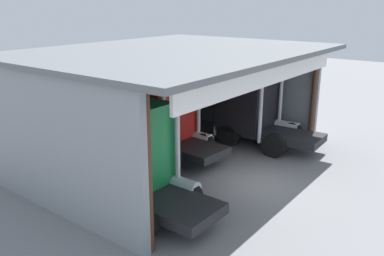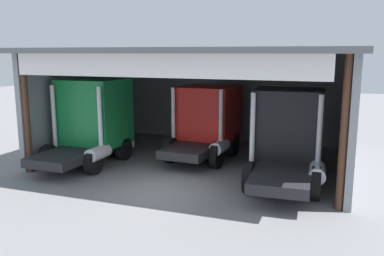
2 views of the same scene
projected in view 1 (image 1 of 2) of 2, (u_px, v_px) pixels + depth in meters
ground_plane at (255, 183)px, 16.32m from camera, size 80.00×80.00×0.00m
workshop_shed at (156, 82)px, 18.34m from camera, size 13.17×10.33×5.06m
truck_green_right_bay at (131, 156)px, 13.76m from camera, size 2.75×5.05×3.73m
truck_red_center_left_bay at (164, 119)px, 18.70m from camera, size 2.77×4.97×3.36m
truck_black_center_right_bay at (254, 109)px, 20.30m from camera, size 2.87×5.18×3.53m
oil_drum at (76, 149)px, 18.76m from camera, size 0.58×0.58×0.91m
tool_cart at (84, 145)px, 19.11m from camera, size 0.90×0.60×1.00m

